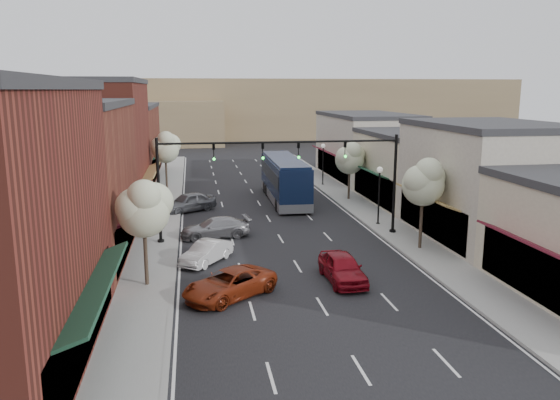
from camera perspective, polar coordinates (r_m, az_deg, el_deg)
name	(u,v)px	position (r m, az deg, el deg)	size (l,w,h in m)	color
ground	(305,278)	(29.80, 2.59, -8.14)	(160.00, 160.00, 0.00)	black
sidewalk_left	(162,209)	(47.09, -12.18, -0.95)	(2.80, 73.00, 0.15)	gray
sidewalk_right	(354,203)	(49.13, 7.77, -0.29)	(2.80, 73.00, 0.15)	gray
curb_left	(179,209)	(47.04, -10.48, -0.90)	(0.25, 73.00, 0.17)	gray
curb_right	(339,203)	(48.74, 6.20, -0.34)	(0.25, 73.00, 0.17)	gray
bldg_left_midnear	(48,182)	(34.91, -23.08, 1.75)	(10.14, 14.10, 9.40)	brown
bldg_left_midfar	(89,146)	(48.42, -19.31, 5.38)	(10.14, 14.10, 10.90)	maroon
bldg_left_far	(115,142)	(64.28, -16.81, 5.77)	(10.14, 18.10, 8.40)	brown
bldg_right_midnear	(486,182)	(39.23, 20.77, 1.79)	(9.14, 12.10, 7.90)	#BCB3A1
bldg_right_midfar	(414,168)	(49.95, 13.87, 3.28)	(9.14, 12.10, 6.40)	beige
bldg_right_far	(366,146)	(62.91, 8.93, 5.55)	(9.14, 16.10, 7.40)	#BCB3A1
hill_far	(218,109)	(117.68, -6.51, 9.45)	(120.00, 30.00, 12.00)	#7A6647
hill_near	(85,123)	(107.36, -19.71, 7.61)	(50.00, 20.00, 8.00)	#7A6647
signal_mast_right	(362,170)	(37.65, 8.55, 3.14)	(8.22, 0.46, 7.00)	black
signal_mast_left	(195,174)	(35.87, -8.84, 2.72)	(8.22, 0.46, 7.00)	black
tree_right_near	(424,181)	(34.90, 14.84, 1.94)	(2.85, 2.65, 5.95)	#47382B
tree_right_far	(350,157)	(49.84, 7.35, 4.46)	(2.85, 2.65, 5.43)	#47382B
tree_left_near	(144,207)	(28.11, -14.01, -0.73)	(2.85, 2.65, 5.69)	#47382B
tree_left_far	(166,147)	(53.73, -11.86, 5.47)	(2.85, 2.65, 6.13)	#47382B
lamp_post_near	(379,186)	(40.94, 10.33, 1.45)	(0.44, 0.44, 4.44)	black
lamp_post_far	(323,157)	(57.54, 4.52, 4.46)	(0.44, 0.44, 4.44)	black
coach_bus	(284,179)	(49.61, 0.46, 2.23)	(3.02, 12.85, 3.91)	#0E1A39
red_hatchback	(342,268)	(29.22, 6.53, -7.03)	(1.80, 4.47, 1.52)	maroon
parked_car_a	(229,284)	(27.05, -5.31, -8.72)	(2.27, 4.92, 1.37)	maroon
parked_car_b	(206,252)	(32.36, -7.69, -5.44)	(1.36, 3.89, 1.28)	silver
parked_car_c	(215,228)	(37.73, -6.78, -2.89)	(1.93, 4.75, 1.38)	gray
parked_car_d	(189,202)	(46.00, -9.54, -0.22)	(1.89, 4.70, 1.60)	#525459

